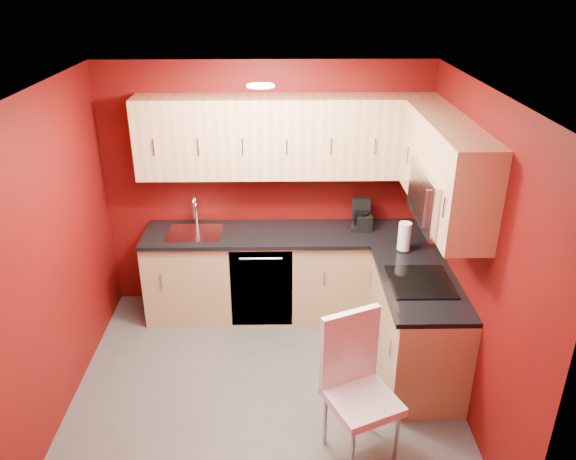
{
  "coord_description": "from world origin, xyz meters",
  "views": [
    {
      "loc": [
        0.13,
        -3.77,
        3.24
      ],
      "look_at": [
        0.2,
        0.55,
        1.23
      ],
      "focal_mm": 35.0,
      "sensor_mm": 36.0,
      "label": 1
    }
  ],
  "objects_px": {
    "sink": "(195,229)",
    "napkin_holder": "(364,222)",
    "microwave": "(445,197)",
    "dining_chair": "(362,394)",
    "coffee_maker": "(361,214)",
    "paper_towel": "(404,237)"
  },
  "relations": [
    {
      "from": "sink",
      "to": "napkin_holder",
      "type": "distance_m",
      "value": 1.66
    },
    {
      "from": "microwave",
      "to": "napkin_holder",
      "type": "relative_size",
      "value": 4.86
    },
    {
      "from": "sink",
      "to": "dining_chair",
      "type": "bearing_deg",
      "value": -53.86
    },
    {
      "from": "sink",
      "to": "napkin_holder",
      "type": "bearing_deg",
      "value": 1.22
    },
    {
      "from": "coffee_maker",
      "to": "napkin_holder",
      "type": "bearing_deg",
      "value": -44.42
    },
    {
      "from": "paper_towel",
      "to": "sink",
      "type": "bearing_deg",
      "value": 168.05
    },
    {
      "from": "coffee_maker",
      "to": "napkin_holder",
      "type": "xyz_separation_m",
      "value": [
        0.03,
        -0.03,
        -0.07
      ]
    },
    {
      "from": "microwave",
      "to": "paper_towel",
      "type": "bearing_deg",
      "value": 102.91
    },
    {
      "from": "paper_towel",
      "to": "dining_chair",
      "type": "bearing_deg",
      "value": -110.41
    },
    {
      "from": "microwave",
      "to": "dining_chair",
      "type": "height_order",
      "value": "microwave"
    },
    {
      "from": "sink",
      "to": "dining_chair",
      "type": "relative_size",
      "value": 0.47
    },
    {
      "from": "dining_chair",
      "to": "paper_towel",
      "type": "bearing_deg",
      "value": 45.9
    },
    {
      "from": "paper_towel",
      "to": "dining_chair",
      "type": "xyz_separation_m",
      "value": [
        -0.56,
        -1.5,
        -0.49
      ]
    },
    {
      "from": "napkin_holder",
      "to": "dining_chair",
      "type": "bearing_deg",
      "value": -97.44
    },
    {
      "from": "microwave",
      "to": "coffee_maker",
      "type": "height_order",
      "value": "microwave"
    },
    {
      "from": "microwave",
      "to": "dining_chair",
      "type": "xyz_separation_m",
      "value": [
        -0.69,
        -0.91,
        -1.11
      ]
    },
    {
      "from": "coffee_maker",
      "to": "dining_chair",
      "type": "height_order",
      "value": "coffee_maker"
    },
    {
      "from": "napkin_holder",
      "to": "paper_towel",
      "type": "xyz_separation_m",
      "value": [
        0.3,
        -0.45,
        0.06
      ]
    },
    {
      "from": "microwave",
      "to": "paper_towel",
      "type": "distance_m",
      "value": 0.86
    },
    {
      "from": "microwave",
      "to": "sink",
      "type": "bearing_deg",
      "value": 154.4
    },
    {
      "from": "microwave",
      "to": "dining_chair",
      "type": "distance_m",
      "value": 1.59
    },
    {
      "from": "paper_towel",
      "to": "microwave",
      "type": "bearing_deg",
      "value": -77.09
    }
  ]
}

